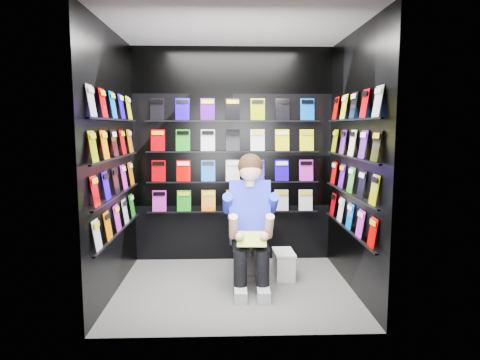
{
  "coord_description": "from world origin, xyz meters",
  "views": [
    {
      "loc": [
        -0.09,
        -4.21,
        1.65
      ],
      "look_at": [
        0.06,
        0.15,
        1.11
      ],
      "focal_mm": 32.0,
      "sensor_mm": 36.0,
      "label": 1
    }
  ],
  "objects": [
    {
      "name": "floor",
      "position": [
        0.0,
        0.0,
        0.0
      ],
      "size": [
        2.4,
        2.4,
        0.0
      ],
      "primitive_type": "plane",
      "color": "#5E5E5B",
      "rests_on": "ground"
    },
    {
      "name": "comics_back",
      "position": [
        0.0,
        0.97,
        1.31
      ],
      "size": [
        2.1,
        0.06,
        1.37
      ],
      "primitive_type": null,
      "color": "#D20100",
      "rests_on": "wall_back"
    },
    {
      "name": "held_comic",
      "position": [
        0.16,
        -0.22,
        0.58
      ],
      "size": [
        0.29,
        0.18,
        0.12
      ],
      "primitive_type": "cube",
      "rotation": [
        -0.96,
        0.0,
        -0.05
      ],
      "color": "green",
      "rests_on": "reader"
    },
    {
      "name": "toilet",
      "position": [
        0.16,
        0.51,
        0.37
      ],
      "size": [
        0.46,
        0.77,
        0.73
      ],
      "primitive_type": "imported",
      "rotation": [
        0.0,
        0.0,
        3.09
      ],
      "color": "white",
      "rests_on": "floor"
    },
    {
      "name": "wall_back",
      "position": [
        0.0,
        1.0,
        1.3
      ],
      "size": [
        2.4,
        0.04,
        2.6
      ],
      "primitive_type": "cube",
      "color": "black",
      "rests_on": "floor"
    },
    {
      "name": "comics_right",
      "position": [
        1.17,
        0.0,
        1.31
      ],
      "size": [
        0.06,
        1.7,
        1.37
      ],
      "primitive_type": null,
      "color": "#D20100",
      "rests_on": "wall_right"
    },
    {
      "name": "wall_left",
      "position": [
        -1.2,
        0.0,
        1.3
      ],
      "size": [
        0.04,
        2.0,
        2.6
      ],
      "primitive_type": "cube",
      "color": "black",
      "rests_on": "floor"
    },
    {
      "name": "wall_right",
      "position": [
        1.2,
        0.0,
        1.3
      ],
      "size": [
        0.04,
        2.0,
        2.6
      ],
      "primitive_type": "cube",
      "color": "black",
      "rests_on": "floor"
    },
    {
      "name": "ceiling",
      "position": [
        0.0,
        0.0,
        2.6
      ],
      "size": [
        2.4,
        2.4,
        0.0
      ],
      "primitive_type": "plane",
      "color": "white",
      "rests_on": "floor"
    },
    {
      "name": "reader",
      "position": [
        0.16,
        0.13,
        0.8
      ],
      "size": [
        0.61,
        0.86,
        1.54
      ],
      "primitive_type": null,
      "rotation": [
        0.0,
        0.0,
        -0.05
      ],
      "color": "#2129C6",
      "rests_on": "toilet"
    },
    {
      "name": "comics_left",
      "position": [
        -1.17,
        0.0,
        1.31
      ],
      "size": [
        0.06,
        1.7,
        1.37
      ],
      "primitive_type": null,
      "color": "#D20100",
      "rests_on": "wall_left"
    },
    {
      "name": "longbox_lid",
      "position": [
        0.55,
        0.32,
        0.28
      ],
      "size": [
        0.23,
        0.38,
        0.03
      ],
      "primitive_type": "cube",
      "rotation": [
        0.0,
        0.0,
        0.03
      ],
      "color": "silver",
      "rests_on": "longbox"
    },
    {
      "name": "longbox",
      "position": [
        0.55,
        0.32,
        0.13
      ],
      "size": [
        0.21,
        0.36,
        0.27
      ],
      "primitive_type": "cube",
      "rotation": [
        0.0,
        0.0,
        0.03
      ],
      "color": "silver",
      "rests_on": "floor"
    },
    {
      "name": "wall_front",
      "position": [
        0.0,
        -1.0,
        1.3
      ],
      "size": [
        2.4,
        0.04,
        2.6
      ],
      "primitive_type": "cube",
      "color": "black",
      "rests_on": "floor"
    }
  ]
}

